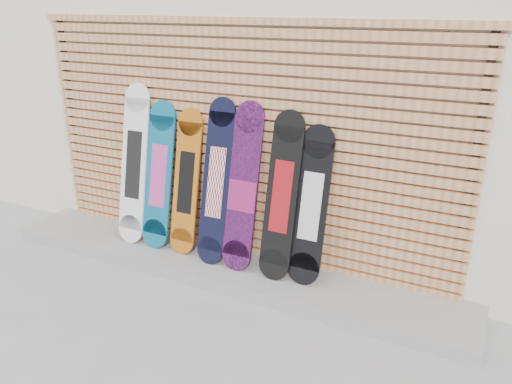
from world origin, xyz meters
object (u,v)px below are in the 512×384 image
snowboard_4 (243,189)px  snowboard_5 (282,197)px  snowboard_2 (186,183)px  snowboard_6 (311,206)px  snowboard_0 (134,165)px  snowboard_1 (159,176)px  snowboard_3 (216,182)px

snowboard_4 → snowboard_5: bearing=0.5°
snowboard_2 → snowboard_6: 1.26m
snowboard_6 → snowboard_0: bearing=-179.5°
snowboard_0 → snowboard_2: bearing=1.7°
snowboard_4 → snowboard_5: (0.38, 0.00, -0.01)m
snowboard_4 → snowboard_1: bearing=178.9°
snowboard_0 → snowboard_6: (1.86, 0.02, -0.11)m
snowboard_1 → snowboard_2: (0.31, 0.01, -0.02)m
snowboard_1 → snowboard_4: size_ratio=0.95×
snowboard_4 → snowboard_0: bearing=179.6°
snowboard_0 → snowboard_1: (0.29, 0.01, -0.07)m
snowboard_3 → snowboard_4: bearing=-0.1°
snowboard_2 → snowboard_3: bearing=-4.3°
snowboard_0 → snowboard_4: (1.22, -0.01, -0.05)m
snowboard_3 → snowboard_6: (0.91, 0.02, -0.08)m
snowboard_3 → snowboard_2: bearing=175.7°
snowboard_1 → snowboard_5: (1.31, -0.01, 0.01)m
snowboard_3 → snowboard_5: (0.65, 0.00, -0.03)m
snowboard_2 → snowboard_3: (0.35, -0.03, 0.07)m
snowboard_2 → snowboard_5: 1.00m
snowboard_3 → snowboard_5: bearing=0.3°
snowboard_3 → snowboard_0: bearing=179.5°
snowboard_4 → snowboard_5: 0.38m
snowboard_5 → snowboard_2: bearing=178.7°
snowboard_3 → snowboard_6: size_ratio=1.11×
snowboard_0 → snowboard_5: snowboard_0 is taller
snowboard_5 → snowboard_6: (0.26, 0.02, -0.05)m
snowboard_4 → snowboard_6: 0.64m
snowboard_1 → snowboard_3: bearing=-1.5°
snowboard_5 → snowboard_0: bearing=179.8°
snowboard_0 → snowboard_4: size_ratio=1.05×
snowboard_0 → snowboard_3: (0.95, -0.01, -0.03)m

